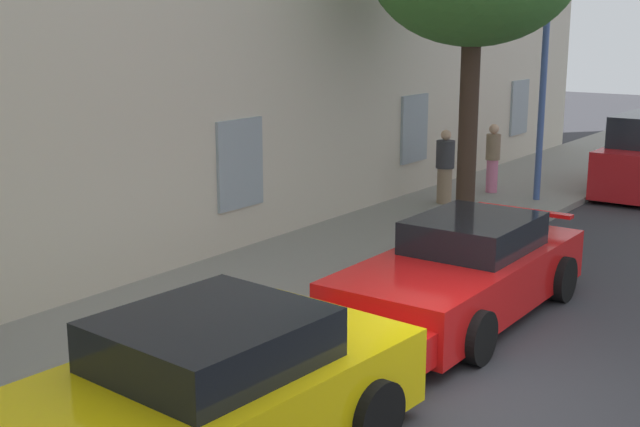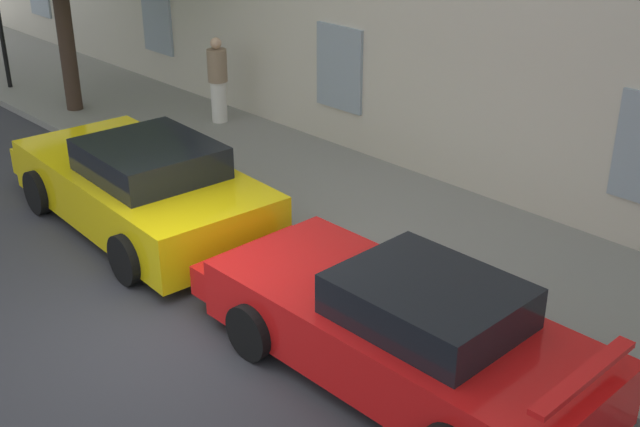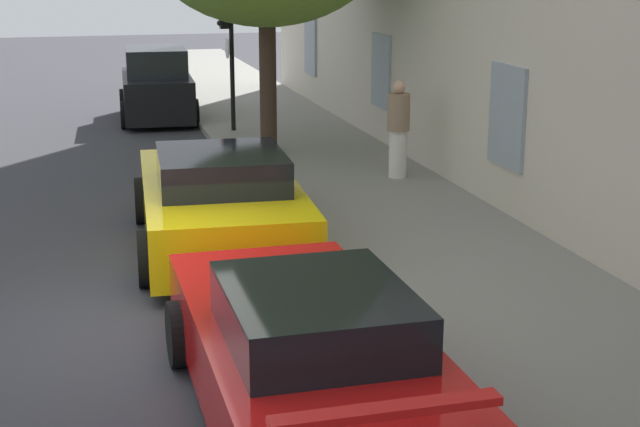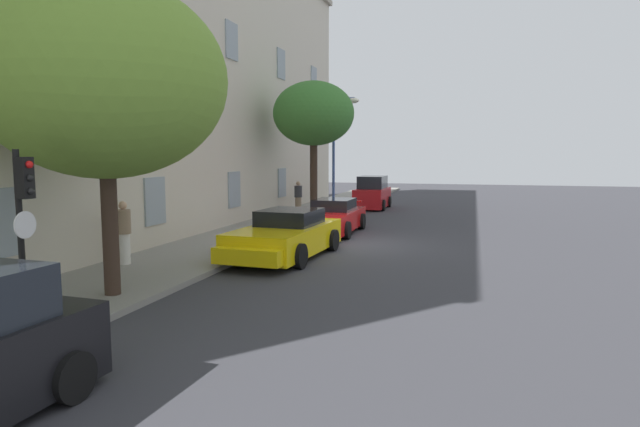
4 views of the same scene
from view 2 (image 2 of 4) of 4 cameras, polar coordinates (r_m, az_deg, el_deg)
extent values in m
plane|color=#333338|center=(9.88, -10.21, -8.08)|extent=(80.00, 80.00, 0.00)
cube|color=gray|center=(12.14, 5.47, -0.80)|extent=(60.00, 3.37, 0.14)
cube|color=#8C99A3|center=(19.12, -11.42, 13.24)|extent=(1.10, 0.06, 1.50)
cube|color=#8C99A3|center=(14.63, 1.36, 10.20)|extent=(1.10, 0.06, 1.50)
cube|color=yellow|center=(12.32, -12.43, 1.58)|extent=(4.74, 2.31, 0.77)
cube|color=black|center=(11.80, -11.89, 3.81)|extent=(1.94, 1.73, 0.46)
cube|color=yellow|center=(14.08, -16.37, 3.70)|extent=(1.50, 1.95, 0.42)
cylinder|color=black|center=(13.25, -19.16, 1.45)|extent=(0.70, 0.28, 0.69)
cylinder|color=black|center=(14.01, -11.53, 3.62)|extent=(0.70, 0.28, 0.69)
cylinder|color=black|center=(10.84, -13.39, -3.12)|extent=(0.70, 0.28, 0.69)
cylinder|color=black|center=(11.75, -4.64, -0.19)|extent=(0.70, 0.28, 0.69)
cube|color=red|center=(8.73, 5.70, -8.55)|extent=(4.50, 1.83, 0.70)
cube|color=black|center=(8.24, 7.65, -6.13)|extent=(1.81, 1.45, 0.44)
cube|color=red|center=(9.96, -2.96, -4.46)|extent=(1.36, 1.67, 0.39)
cube|color=red|center=(7.49, 18.13, -10.83)|extent=(0.17, 1.53, 0.06)
cylinder|color=black|center=(9.14, -4.81, -8.25)|extent=(0.66, 0.24, 0.66)
cylinder|color=black|center=(10.19, 3.07, -4.42)|extent=(0.66, 0.24, 0.66)
cylinder|color=black|center=(8.83, 16.55, -10.65)|extent=(0.66, 0.24, 0.66)
cylinder|color=#38281E|center=(17.56, -17.47, 11.76)|extent=(0.33, 0.33, 3.02)
cylinder|color=silver|center=(16.39, -7.12, 7.83)|extent=(0.34, 0.34, 0.83)
cylinder|color=#8C7259|center=(16.19, -7.26, 10.30)|extent=(0.43, 0.43, 0.64)
sphere|color=tan|center=(16.09, -7.34, 11.81)|extent=(0.22, 0.22, 0.22)
camera|label=1|loc=(14.66, -41.65, 13.49)|focal=46.99mm
camera|label=3|loc=(4.81, 73.77, -11.82)|focal=53.05mm
camera|label=4|loc=(24.94, -43.98, 13.04)|focal=30.15mm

